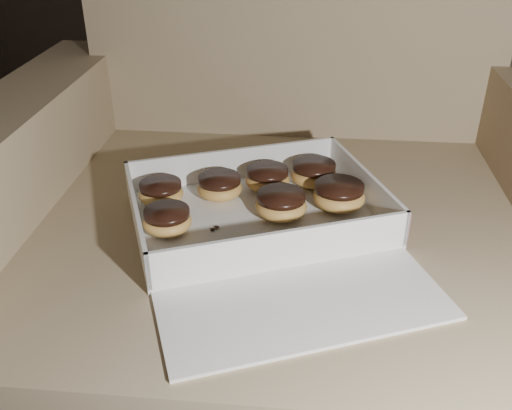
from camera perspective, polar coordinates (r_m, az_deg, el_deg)
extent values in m
cube|color=#8C7859|center=(1.06, 2.39, -11.28)|extent=(0.80, 0.80, 0.47)
cube|color=#8C7859|center=(1.11, -20.72, -6.09)|extent=(0.13, 0.80, 0.63)
cube|color=white|center=(0.88, 0.00, -1.36)|extent=(0.44, 0.39, 0.01)
cube|color=white|center=(0.98, -2.20, 4.13)|extent=(0.34, 0.14, 0.05)
cube|color=white|center=(0.75, 2.86, -4.38)|extent=(0.34, 0.14, 0.05)
cube|color=white|center=(0.84, -11.86, -1.28)|extent=(0.11, 0.26, 0.05)
cube|color=white|center=(0.92, 10.75, 1.95)|extent=(0.11, 0.26, 0.05)
cube|color=#C6507B|center=(0.93, 11.00, 1.99)|extent=(0.10, 0.25, 0.05)
cube|color=white|center=(0.72, 4.84, -9.94)|extent=(0.39, 0.28, 0.01)
ellipsoid|color=#E2AC4F|center=(0.84, -8.85, -1.65)|extent=(0.07, 0.07, 0.03)
cylinder|color=black|center=(0.83, -8.93, -0.77)|extent=(0.07, 0.07, 0.01)
ellipsoid|color=#E2AC4F|center=(0.92, -3.64, 1.73)|extent=(0.07, 0.07, 0.04)
cylinder|color=black|center=(0.92, -3.67, 2.58)|extent=(0.07, 0.07, 0.01)
ellipsoid|color=#E2AC4F|center=(0.90, 8.28, 0.82)|extent=(0.08, 0.08, 0.04)
cylinder|color=black|center=(0.89, 8.36, 1.79)|extent=(0.08, 0.08, 0.01)
ellipsoid|color=#E2AC4F|center=(0.95, 1.14, 2.55)|extent=(0.07, 0.07, 0.04)
cylinder|color=black|center=(0.94, 1.15, 3.39)|extent=(0.07, 0.07, 0.01)
ellipsoid|color=#E2AC4F|center=(0.92, -9.48, 1.13)|extent=(0.07, 0.07, 0.03)
cylinder|color=black|center=(0.91, -9.55, 1.96)|extent=(0.07, 0.07, 0.01)
ellipsoid|color=#E2AC4F|center=(0.87, 2.52, -0.09)|extent=(0.08, 0.08, 0.04)
cylinder|color=black|center=(0.86, 2.54, 0.87)|extent=(0.07, 0.07, 0.01)
ellipsoid|color=#E2AC4F|center=(0.96, 5.78, 3.04)|extent=(0.08, 0.08, 0.04)
cylinder|color=black|center=(0.96, 5.83, 3.92)|extent=(0.07, 0.07, 0.01)
ellipsoid|color=black|center=(0.79, 0.28, -4.61)|extent=(0.01, 0.01, 0.00)
ellipsoid|color=black|center=(0.89, 7.62, -0.67)|extent=(0.01, 0.01, 0.00)
ellipsoid|color=black|center=(0.84, -4.37, -2.46)|extent=(0.01, 0.01, 0.00)
ellipsoid|color=black|center=(0.87, 8.44, -1.76)|extent=(0.01, 0.01, 0.00)
ellipsoid|color=black|center=(0.85, -3.94, -2.22)|extent=(0.01, 0.01, 0.00)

